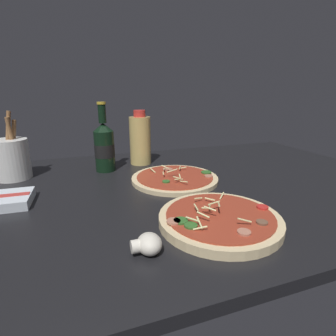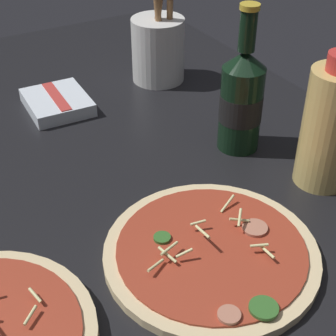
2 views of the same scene
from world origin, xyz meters
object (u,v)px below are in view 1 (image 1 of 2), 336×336
pizza_near (219,219)px  beer_bottle (104,146)px  oil_bottle (140,140)px  utensil_crock (12,158)px  pizza_far (175,178)px  dish_towel (3,201)px  mushroom_left (148,244)px

pizza_near → beer_bottle: size_ratio=1.10×
oil_bottle → utensil_crock: bearing=-174.7°
beer_bottle → pizza_near: bearing=-68.9°
pizza_far → oil_bottle: (-5.29, 23.26, 8.54)cm
beer_bottle → dish_towel: beer_bottle is taller
oil_bottle → dish_towel: size_ratio=1.52×
pizza_far → dish_towel: size_ratio=2.03×
pizza_near → mushroom_left: bearing=-163.5°
oil_bottle → beer_bottle: bearing=-160.0°
mushroom_left → pizza_near: bearing=16.5°
pizza_far → oil_bottle: bearing=102.8°
beer_bottle → oil_bottle: 14.81cm
utensil_crock → dish_towel: (1.46, -22.36, -5.38)cm
mushroom_left → utensil_crock: bearing=119.3°
oil_bottle → mushroom_left: size_ratio=3.75×
oil_bottle → utensil_crock: (-42.66, -3.94, -2.71)cm
beer_bottle → mushroom_left: (1.23, -52.29, -6.88)cm
pizza_far → dish_towel: bearing=-176.3°
beer_bottle → dish_towel: 35.39cm
pizza_near → oil_bottle: 53.10cm
pizza_near → oil_bottle: bearing=94.8°
dish_towel → oil_bottle: bearing=32.6°
utensil_crock → dish_towel: 23.05cm
beer_bottle → dish_towel: bearing=-142.1°
pizza_far → dish_towel: pizza_far is taller
pizza_near → pizza_far: bearing=88.2°
pizza_near → utensil_crock: utensil_crock is taller
pizza_far → mushroom_left: size_ratio=5.00×
utensil_crock → oil_bottle: bearing=5.3°
pizza_near → mushroom_left: pizza_near is taller
pizza_far → utensil_crock: bearing=158.0°
utensil_crock → dish_towel: size_ratio=1.61×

